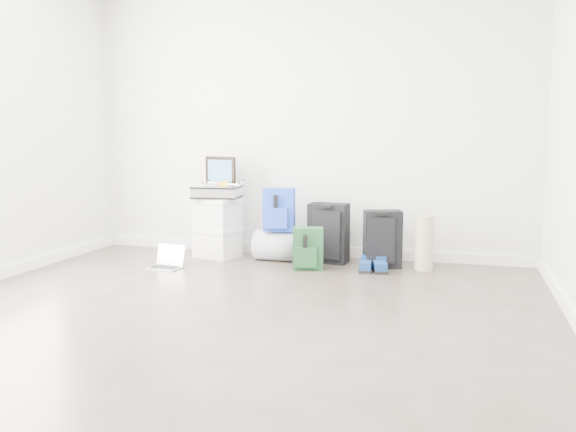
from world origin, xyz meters
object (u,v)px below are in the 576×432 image
(briefcase, at_px, (217,192))
(carry_on, at_px, (382,239))
(boxes_stack, at_px, (217,228))
(duffel_bag, at_px, (280,245))
(laptop, at_px, (167,262))
(large_suitcase, at_px, (328,233))

(briefcase, relative_size, carry_on, 0.83)
(carry_on, bearing_deg, briefcase, 161.84)
(boxes_stack, height_order, carry_on, boxes_stack)
(duffel_bag, height_order, laptop, duffel_bag)
(duffel_bag, xyz_separation_m, carry_on, (1.00, -0.04, 0.12))
(duffel_bag, relative_size, large_suitcase, 0.85)
(large_suitcase, bearing_deg, laptop, -150.88)
(large_suitcase, height_order, laptop, large_suitcase)
(large_suitcase, bearing_deg, briefcase, -173.21)
(laptop, bearing_deg, duffel_bag, 41.64)
(boxes_stack, distance_m, duffel_bag, 0.67)
(briefcase, bearing_deg, laptop, -119.32)
(boxes_stack, relative_size, briefcase, 1.34)
(carry_on, relative_size, laptop, 1.65)
(boxes_stack, height_order, duffel_bag, boxes_stack)
(duffel_bag, distance_m, large_suitcase, 0.49)
(briefcase, height_order, laptop, briefcase)
(boxes_stack, bearing_deg, laptop, -96.83)
(carry_on, bearing_deg, duffel_bag, 160.83)
(briefcase, distance_m, laptop, 0.89)
(briefcase, xyz_separation_m, carry_on, (1.65, -0.04, -0.39))
(briefcase, distance_m, large_suitcase, 1.19)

